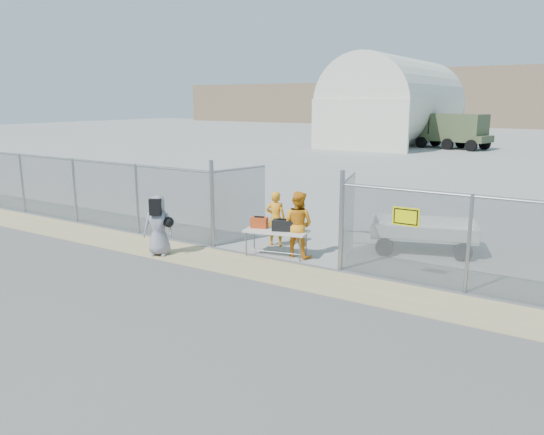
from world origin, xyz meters
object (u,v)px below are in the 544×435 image
Objects in this scene: folding_table at (276,243)px; security_worker_left at (276,219)px; visitor at (158,226)px; utility_trailer at (423,235)px; security_worker_right at (298,224)px.

folding_table is 1.06× the size of security_worker_left.
security_worker_left is at bearing 20.99° from visitor.
folding_table is 1.03× the size of visitor.
utility_trailer is (3.74, 1.77, -0.36)m from security_worker_left.
utility_trailer is at bearing -168.11° from security_worker_left.
visitor is (-2.19, -2.48, 0.02)m from security_worker_left.
utility_trailer is (5.93, 4.25, -0.38)m from visitor.
folding_table is 0.78m from security_worker_right.
visitor is 7.31m from utility_trailer.
security_worker_right reaches higher than visitor.
visitor is at bearing -162.09° from utility_trailer.
visitor reaches higher than folding_table.
security_worker_right reaches higher than security_worker_left.
folding_table is at bearing -157.57° from utility_trailer.
security_worker_left is at bearing -28.03° from security_worker_right.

